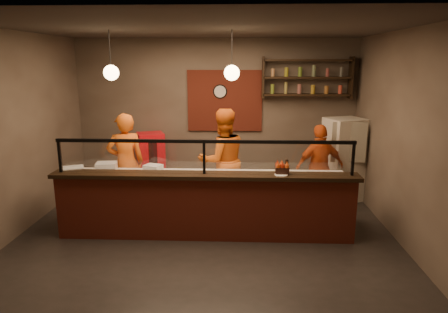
{
  "coord_description": "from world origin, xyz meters",
  "views": [
    {
      "loc": [
        0.55,
        -6.13,
        2.72
      ],
      "look_at": [
        0.27,
        0.3,
        1.19
      ],
      "focal_mm": 32.0,
      "sensor_mm": 36.0,
      "label": 1
    }
  ],
  "objects_px": {
    "red_cooler": "(151,161)",
    "pepper_mill": "(287,166)",
    "cook_right": "(320,167)",
    "cook_mid": "(223,160)",
    "condiment_caddy": "(282,170)",
    "fridge": "(343,159)",
    "wall_clock": "(220,91)",
    "cook_left": "(126,163)",
    "pizza_dough": "(271,173)"
  },
  "relations": [
    {
      "from": "red_cooler",
      "to": "pepper_mill",
      "type": "bearing_deg",
      "value": -63.63
    },
    {
      "from": "cook_right",
      "to": "cook_mid",
      "type": "bearing_deg",
      "value": -11.19
    },
    {
      "from": "cook_mid",
      "to": "pepper_mill",
      "type": "xyz_separation_m",
      "value": [
        1.03,
        -1.21,
        0.22
      ]
    },
    {
      "from": "cook_right",
      "to": "pepper_mill",
      "type": "bearing_deg",
      "value": 44.39
    },
    {
      "from": "cook_right",
      "to": "condiment_caddy",
      "type": "distance_m",
      "value": 1.65
    },
    {
      "from": "red_cooler",
      "to": "cook_right",
      "type": "bearing_deg",
      "value": -38.19
    },
    {
      "from": "cook_right",
      "to": "pepper_mill",
      "type": "relative_size",
      "value": 7.27
    },
    {
      "from": "fridge",
      "to": "red_cooler",
      "type": "bearing_deg",
      "value": 153.27
    },
    {
      "from": "wall_clock",
      "to": "red_cooler",
      "type": "relative_size",
      "value": 0.24
    },
    {
      "from": "red_cooler",
      "to": "cook_mid",
      "type": "bearing_deg",
      "value": -57.85
    },
    {
      "from": "cook_mid",
      "to": "fridge",
      "type": "relative_size",
      "value": 1.16
    },
    {
      "from": "cook_mid",
      "to": "condiment_caddy",
      "type": "xyz_separation_m",
      "value": [
        0.96,
        -1.24,
        0.16
      ]
    },
    {
      "from": "cook_mid",
      "to": "fridge",
      "type": "xyz_separation_m",
      "value": [
        2.38,
        0.72,
        -0.13
      ]
    },
    {
      "from": "cook_mid",
      "to": "red_cooler",
      "type": "distance_m",
      "value": 2.01
    },
    {
      "from": "wall_clock",
      "to": "cook_right",
      "type": "height_order",
      "value": "wall_clock"
    },
    {
      "from": "condiment_caddy",
      "to": "cook_left",
      "type": "bearing_deg",
      "value": 157.16
    },
    {
      "from": "cook_mid",
      "to": "cook_right",
      "type": "distance_m",
      "value": 1.81
    },
    {
      "from": "cook_left",
      "to": "cook_right",
      "type": "bearing_deg",
      "value": 160.56
    },
    {
      "from": "red_cooler",
      "to": "condiment_caddy",
      "type": "distance_m",
      "value": 3.55
    },
    {
      "from": "fridge",
      "to": "pepper_mill",
      "type": "distance_m",
      "value": 2.38
    },
    {
      "from": "cook_left",
      "to": "pepper_mill",
      "type": "distance_m",
      "value": 3.03
    },
    {
      "from": "cook_right",
      "to": "pepper_mill",
      "type": "height_order",
      "value": "cook_right"
    },
    {
      "from": "cook_right",
      "to": "pizza_dough",
      "type": "distance_m",
      "value": 1.26
    },
    {
      "from": "cook_right",
      "to": "pepper_mill",
      "type": "distance_m",
      "value": 1.61
    },
    {
      "from": "pizza_dough",
      "to": "pepper_mill",
      "type": "relative_size",
      "value": 2.08
    },
    {
      "from": "pepper_mill",
      "to": "cook_right",
      "type": "bearing_deg",
      "value": 60.33
    },
    {
      "from": "cook_right",
      "to": "red_cooler",
      "type": "bearing_deg",
      "value": -32.87
    },
    {
      "from": "pizza_dough",
      "to": "fridge",
      "type": "bearing_deg",
      "value": 42.06
    },
    {
      "from": "condiment_caddy",
      "to": "fridge",
      "type": "bearing_deg",
      "value": 54.07
    },
    {
      "from": "cook_left",
      "to": "red_cooler",
      "type": "xyz_separation_m",
      "value": [
        0.18,
        1.27,
        -0.29
      ]
    },
    {
      "from": "red_cooler",
      "to": "pizza_dough",
      "type": "xyz_separation_m",
      "value": [
        2.44,
        -1.85,
        0.28
      ]
    },
    {
      "from": "red_cooler",
      "to": "pepper_mill",
      "type": "xyz_separation_m",
      "value": [
        2.62,
        -2.39,
        0.55
      ]
    },
    {
      "from": "cook_left",
      "to": "red_cooler",
      "type": "relative_size",
      "value": 1.47
    },
    {
      "from": "cook_left",
      "to": "cook_mid",
      "type": "xyz_separation_m",
      "value": [
        1.78,
        0.09,
        0.04
      ]
    },
    {
      "from": "cook_mid",
      "to": "pizza_dough",
      "type": "distance_m",
      "value": 1.07
    },
    {
      "from": "cook_right",
      "to": "pepper_mill",
      "type": "xyz_separation_m",
      "value": [
        -0.77,
        -1.36,
        0.37
      ]
    },
    {
      "from": "wall_clock",
      "to": "cook_left",
      "type": "height_order",
      "value": "wall_clock"
    },
    {
      "from": "cook_right",
      "to": "red_cooler",
      "type": "height_order",
      "value": "cook_right"
    },
    {
      "from": "cook_mid",
      "to": "condiment_caddy",
      "type": "bearing_deg",
      "value": 106.07
    },
    {
      "from": "cook_left",
      "to": "condiment_caddy",
      "type": "distance_m",
      "value": 2.97
    },
    {
      "from": "wall_clock",
      "to": "red_cooler",
      "type": "distance_m",
      "value": 2.11
    },
    {
      "from": "fridge",
      "to": "cook_mid",
      "type": "bearing_deg",
      "value": 176.79
    },
    {
      "from": "cook_left",
      "to": "condiment_caddy",
      "type": "bearing_deg",
      "value": 133.93
    },
    {
      "from": "fridge",
      "to": "wall_clock",
      "type": "bearing_deg",
      "value": 142.76
    },
    {
      "from": "cook_left",
      "to": "pepper_mill",
      "type": "height_order",
      "value": "cook_left"
    },
    {
      "from": "cook_mid",
      "to": "wall_clock",
      "type": "bearing_deg",
      "value": -107.03
    },
    {
      "from": "pizza_dough",
      "to": "pepper_mill",
      "type": "xyz_separation_m",
      "value": [
        0.19,
        -0.55,
        0.27
      ]
    },
    {
      "from": "cook_left",
      "to": "fridge",
      "type": "xyz_separation_m",
      "value": [
        4.15,
        0.81,
        -0.09
      ]
    },
    {
      "from": "cook_right",
      "to": "cook_left",
      "type": "bearing_deg",
      "value": -12.15
    },
    {
      "from": "cook_left",
      "to": "fridge",
      "type": "bearing_deg",
      "value": 167.81
    }
  ]
}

